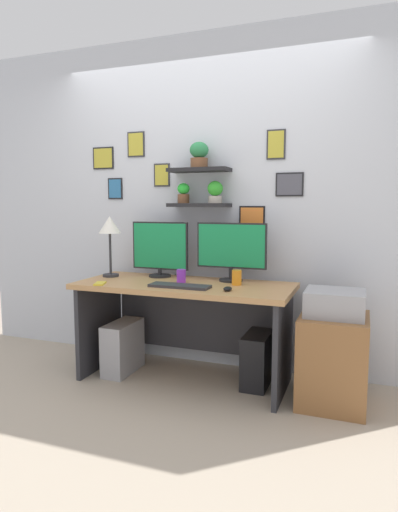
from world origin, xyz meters
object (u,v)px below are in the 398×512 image
Objects in this scene: computer_tower_right at (258,359)px; water_cup at (237,278)px; monitor_left at (160,249)px; computer_mouse at (228,289)px; keyboard at (180,286)px; desk_lamp at (110,229)px; pen_cup at (181,276)px; monitor_right at (231,249)px; desk at (187,309)px; printer at (335,303)px; drawer_cabinet at (333,359)px; computer_tower_left at (123,347)px; cell_phone at (100,283)px.

water_cup is at bearing -163.54° from computer_tower_right.
monitor_left reaches higher than water_cup.
keyboard is at bearing 179.16° from computer_mouse.
pen_cup is at bearing -5.15° from desk_lamp.
monitor_left is 1.10× the size of keyboard.
monitor_right is 1.37× the size of computer_tower_right.
printer is at bearing -3.79° from desk.
desk_lamp is (-0.98, -0.14, 0.14)m from monitor_right.
water_cup is 0.87m from drawer_cabinet.
printer is at bearing 0.18° from computer_tower_left.
computer_mouse is 0.22× the size of computer_tower_left.
monitor_left is at bearing 131.23° from keyboard.
computer_mouse is 1.08m from computer_tower_left.
computer_tower_right is (0.51, 0.28, -0.57)m from keyboard.
drawer_cabinet is at bearing 0.18° from computer_tower_left.
computer_tower_right is (0.24, -0.10, -0.80)m from monitor_right.
computer_tower_left is at bearing -179.82° from printer.
printer is at bearing 7.95° from keyboard.
computer_mouse is at bearing -29.20° from monitor_left.
computer_tower_right is (1.23, 0.03, -0.94)m from desk_lamp.
desk_lamp is (-1.07, 0.25, 0.37)m from computer_mouse.
desk is 16.17× the size of pen_cup.
cell_phone reaches higher than drawer_cabinet.
drawer_cabinet is (1.66, 0.23, -0.45)m from cell_phone.
printer is at bearing -3.15° from desk_lamp.
monitor_left is 0.88× the size of monitor_right.
monitor_left is 0.60m from monitor_right.
monitor_right reaches higher than cell_phone.
computer_tower_right is at bearing 16.46° from water_cup.
monitor_right is 0.46m from computer_mouse.
pen_cup is (0.54, 0.27, 0.05)m from cell_phone.
drawer_cabinet is at bearing -3.15° from desk_lamp.
computer_tower_left is (-0.52, -0.08, -0.34)m from desk.
monitor_left is 0.80× the size of drawer_cabinet.
monitor_left is 3.45× the size of cell_phone.
desk_lamp is 0.95m from computer_tower_left.
computer_mouse reaches higher than computer_tower_right.
monitor_right is 1.02m from cell_phone.
printer is at bearing -16.65° from monitor_right.
keyboard reaches higher than drawer_cabinet.
monitor_right is at bearing 163.35° from drawer_cabinet.
computer_tower_left is (-0.82, -0.24, -0.80)m from monitor_right.
monitor_right is 5.47× the size of pen_cup.
monitor_right is 0.91× the size of drawer_cabinet.
computer_tower_right is (-0.54, 0.13, -0.11)m from drawer_cabinet.
pen_cup reaches higher than printer.
monitor_left is 0.59m from cell_phone.
computer_tower_left is (-0.49, -0.04, -0.60)m from pen_cup.
desk is 11.55× the size of cell_phone.
monitor_right is at bearing 120.11° from water_cup.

